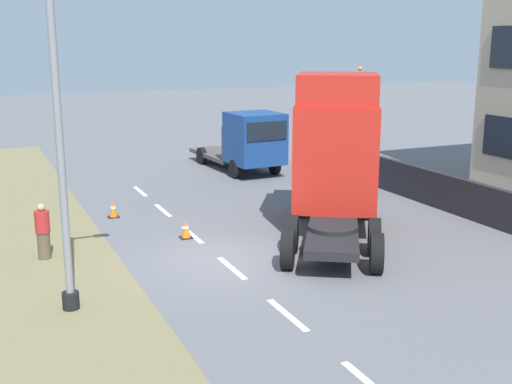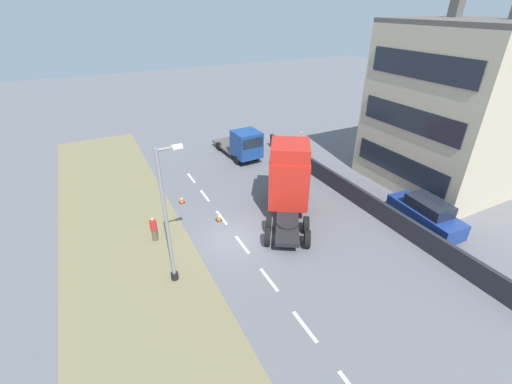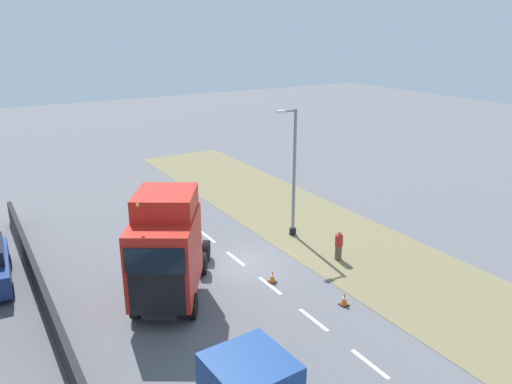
% 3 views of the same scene
% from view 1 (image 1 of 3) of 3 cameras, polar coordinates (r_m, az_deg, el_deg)
% --- Properties ---
extents(ground_plane, '(120.00, 120.00, 0.00)m').
position_cam_1_polar(ground_plane, '(17.40, -3.04, -6.04)').
color(ground_plane, slate).
rests_on(ground_plane, ground).
extents(lane_markings, '(0.16, 21.00, 0.00)m').
position_cam_1_polar(lane_markings, '(16.78, -2.17, -6.76)').
color(lane_markings, white).
rests_on(lane_markings, ground).
extents(boundary_wall, '(0.25, 24.00, 1.27)m').
position_cam_1_polar(boundary_wall, '(21.96, 19.41, -0.97)').
color(boundary_wall, '#232328').
rests_on(boundary_wall, ground).
extents(lorry_cab, '(5.71, 7.08, 4.96)m').
position_cam_1_polar(lorry_cab, '(19.97, 7.13, 3.57)').
color(lorry_cab, black).
rests_on(lorry_cab, ground).
extents(flatbed_truck, '(2.44, 6.31, 2.76)m').
position_cam_1_polar(flatbed_truck, '(28.21, -0.55, 4.51)').
color(flatbed_truck, navy).
rests_on(flatbed_truck, ground).
extents(lamp_post, '(1.30, 0.37, 7.07)m').
position_cam_1_polar(lamp_post, '(13.98, -16.66, 2.27)').
color(lamp_post, black).
rests_on(lamp_post, ground).
extents(pedestrian, '(0.39, 0.39, 1.55)m').
position_cam_1_polar(pedestrian, '(18.14, -18.41, -3.42)').
color(pedestrian, brown).
rests_on(pedestrian, ground).
extents(traffic_cone_lead, '(0.36, 0.36, 0.58)m').
position_cam_1_polar(traffic_cone_lead, '(21.93, -12.58, -1.49)').
color(traffic_cone_lead, black).
rests_on(traffic_cone_lead, ground).
extents(traffic_cone_trailing, '(0.36, 0.36, 0.58)m').
position_cam_1_polar(traffic_cone_trailing, '(19.28, -6.25, -3.28)').
color(traffic_cone_trailing, black).
rests_on(traffic_cone_trailing, ground).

